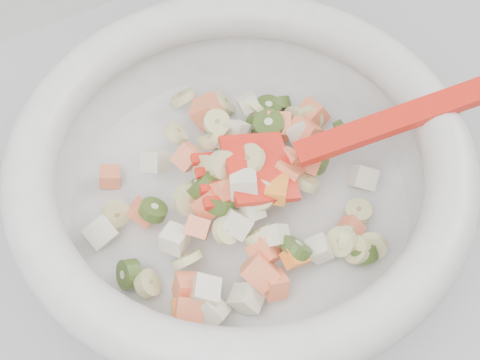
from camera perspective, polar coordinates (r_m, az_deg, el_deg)
mixing_bowl at (r=0.55m, az=0.05°, el=0.58°), size 0.44×0.38×0.12m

